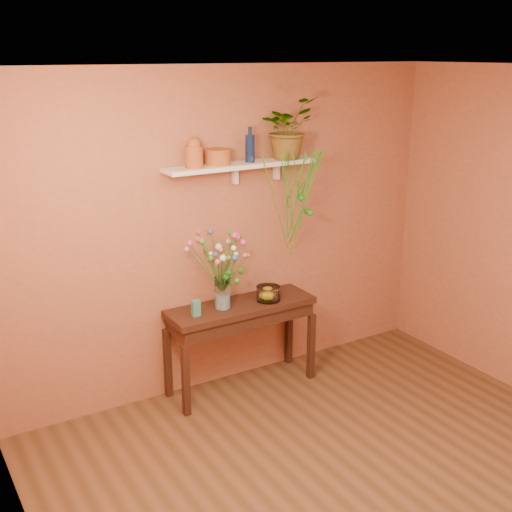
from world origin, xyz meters
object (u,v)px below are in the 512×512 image
Objects in this scene: sideboard at (241,316)px; terracotta_jug at (194,153)px; spider_plant at (287,128)px; glass_vase at (222,295)px; blue_bottle at (250,148)px; glass_bowl at (268,294)px; bouquet at (223,254)px.

sideboard is 1.44m from terracotta_jug.
sideboard is 5.48× the size of terracotta_jug.
spider_plant reaches higher than glass_vase.
blue_bottle is 1.37× the size of glass_bowl.
bouquet is 2.73× the size of glass_bowl.
terracotta_jug is at bearing -179.06° from spider_plant.
glass_vase is 0.48× the size of bouquet.
glass_bowl is at bearing -11.02° from sideboard.
bouquet reaches higher than glass_vase.
glass_bowl is (0.10, -0.13, -1.22)m from blue_bottle.
terracotta_jug is 0.87× the size of glass_vase.
sideboard is 0.30m from glass_bowl.
spider_plant is at bearing 26.96° from glass_bowl.
terracotta_jug is 1.37m from glass_bowl.
glass_bowl is at bearing -11.05° from terracotta_jug.
spider_plant reaches higher than terracotta_jug.
bouquet is (0.01, 0.00, 0.35)m from glass_vase.
blue_bottle is 0.88m from bouquet.
glass_vase is (0.18, -0.08, -1.16)m from terracotta_jug.
terracotta_jug is at bearing 159.90° from bouquet.
blue_bottle is (0.14, 0.08, 1.39)m from sideboard.
sideboard is 1.61m from spider_plant.
blue_bottle is at bearing -179.87° from spider_plant.
terracotta_jug reaches higher than bouquet.
blue_bottle is (0.50, 0.01, 0.00)m from terracotta_jug.
glass_vase is 1.30× the size of glass_bowl.
sideboard is at bearing -170.34° from spider_plant.
terracotta_jug reaches higher than sideboard.
sideboard is 2.54× the size of spider_plant.
blue_bottle is 1.06× the size of glass_vase.
spider_plant is 1.47m from glass_vase.
bouquet is (-0.31, -0.08, -0.82)m from blue_bottle.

